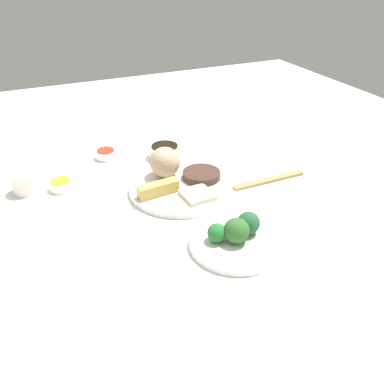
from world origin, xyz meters
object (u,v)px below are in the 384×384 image
broccoli_plate (235,243)px  sauce_ramekin_hot_mustard (61,185)px  soy_sauce_bowl (165,152)px  sauce_ramekin_sweet_and_sour (106,155)px  main_plate (181,189)px  teacup (25,183)px  chopsticks_pair (269,180)px

broccoli_plate → sauce_ramekin_hot_mustard: 0.50m
soy_sauce_bowl → sauce_ramekin_sweet_and_sour: (0.16, -0.07, -0.01)m
main_plate → soy_sauce_bowl: (-0.04, -0.21, 0.01)m
sauce_ramekin_hot_mustard → sauce_ramekin_sweet_and_sour: bearing=-138.8°
soy_sauce_bowl → teacup: teacup is taller
main_plate → sauce_ramekin_hot_mustard: (0.28, -0.14, 0.00)m
main_plate → broccoli_plate: 0.26m
broccoli_plate → teacup: bearing=-48.0°
soy_sauce_bowl → sauce_ramekin_sweet_and_sour: soy_sauce_bowl is taller
sauce_ramekin_sweet_and_sour → chopsticks_pair: sauce_ramekin_sweet_and_sour is taller
soy_sauce_bowl → sauce_ramekin_sweet_and_sour: bearing=-22.4°
broccoli_plate → chopsticks_pair: bearing=-136.5°
broccoli_plate → soy_sauce_bowl: bearing=-92.5°
broccoli_plate → teacup: size_ratio=3.04×
sauce_ramekin_hot_mustard → teacup: size_ratio=0.94×
soy_sauce_bowl → teacup: size_ratio=1.47×
soy_sauce_bowl → main_plate: bearing=80.1°
main_plate → sauce_ramekin_sweet_and_sour: size_ratio=4.35×
sauce_ramekin_hot_mustard → chopsticks_pair: bearing=160.0°
sauce_ramekin_sweet_and_sour → chopsticks_pair: (-0.36, 0.32, -0.01)m
chopsticks_pair → sauce_ramekin_sweet_and_sour: bearing=-41.6°
sauce_ramekin_sweet_and_sour → sauce_ramekin_hot_mustard: 0.20m
main_plate → sauce_ramekin_hot_mustard: size_ratio=4.35×
broccoli_plate → teacup: (0.38, -0.42, 0.02)m
sauce_ramekin_sweet_and_sour → broccoli_plate: bearing=104.9°
main_plate → sauce_ramekin_sweet_and_sour: sauce_ramekin_sweet_and_sour is taller
soy_sauce_bowl → sauce_ramekin_hot_mustard: bearing=12.1°
broccoli_plate → sauce_ramekin_sweet_and_sour: (0.14, -0.53, 0.00)m
sauce_ramekin_sweet_and_sour → teacup: size_ratio=0.94×
teacup → broccoli_plate: bearing=132.0°
sauce_ramekin_sweet_and_sour → teacup: teacup is taller
main_plate → sauce_ramekin_hot_mustard: bearing=-26.2°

